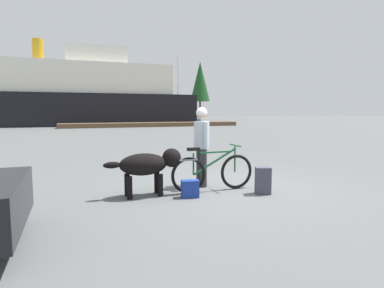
{
  "coord_description": "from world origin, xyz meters",
  "views": [
    {
      "loc": [
        -2.92,
        -5.9,
        1.58
      ],
      "look_at": [
        -0.33,
        0.99,
        0.82
      ],
      "focal_mm": 30.16,
      "sensor_mm": 36.0,
      "label": 1
    }
  ],
  "objects_px": {
    "bicycle": "(212,172)",
    "backpack": "(263,181)",
    "sailboat_moored": "(178,119)",
    "person_cyclist": "(202,139)",
    "dog": "(148,164)",
    "handbag_pannier": "(190,189)",
    "ferry_boat": "(73,96)"
  },
  "relations": [
    {
      "from": "bicycle",
      "to": "dog",
      "type": "bearing_deg",
      "value": 175.65
    },
    {
      "from": "handbag_pannier",
      "to": "sailboat_moored",
      "type": "distance_m",
      "value": 33.54
    },
    {
      "from": "bicycle",
      "to": "ferry_boat",
      "type": "relative_size",
      "value": 0.07
    },
    {
      "from": "bicycle",
      "to": "sailboat_moored",
      "type": "height_order",
      "value": "sailboat_moored"
    },
    {
      "from": "dog",
      "to": "sailboat_moored",
      "type": "bearing_deg",
      "value": 70.87
    },
    {
      "from": "backpack",
      "to": "handbag_pannier",
      "type": "height_order",
      "value": "backpack"
    },
    {
      "from": "bicycle",
      "to": "handbag_pannier",
      "type": "distance_m",
      "value": 0.68
    },
    {
      "from": "sailboat_moored",
      "to": "person_cyclist",
      "type": "bearing_deg",
      "value": -107.33
    },
    {
      "from": "sailboat_moored",
      "to": "backpack",
      "type": "bearing_deg",
      "value": -105.42
    },
    {
      "from": "bicycle",
      "to": "ferry_boat",
      "type": "bearing_deg",
      "value": 94.01
    },
    {
      "from": "dog",
      "to": "backpack",
      "type": "bearing_deg",
      "value": -17.09
    },
    {
      "from": "backpack",
      "to": "ferry_boat",
      "type": "relative_size",
      "value": 0.02
    },
    {
      "from": "handbag_pannier",
      "to": "backpack",
      "type": "bearing_deg",
      "value": -10.21
    },
    {
      "from": "bicycle",
      "to": "backpack",
      "type": "distance_m",
      "value": 0.98
    },
    {
      "from": "person_cyclist",
      "to": "ferry_boat",
      "type": "distance_m",
      "value": 31.43
    },
    {
      "from": "dog",
      "to": "sailboat_moored",
      "type": "xyz_separation_m",
      "value": [
        10.94,
        31.54,
        -0.07
      ]
    },
    {
      "from": "handbag_pannier",
      "to": "dog",
      "type": "bearing_deg",
      "value": 150.41
    },
    {
      "from": "dog",
      "to": "handbag_pannier",
      "type": "xyz_separation_m",
      "value": [
        0.68,
        -0.39,
        -0.43
      ]
    },
    {
      "from": "ferry_boat",
      "to": "sailboat_moored",
      "type": "height_order",
      "value": "ferry_boat"
    },
    {
      "from": "bicycle",
      "to": "dog",
      "type": "distance_m",
      "value": 1.28
    },
    {
      "from": "backpack",
      "to": "person_cyclist",
      "type": "bearing_deg",
      "value": 129.6
    },
    {
      "from": "handbag_pannier",
      "to": "sailboat_moored",
      "type": "bearing_deg",
      "value": 72.18
    },
    {
      "from": "dog",
      "to": "handbag_pannier",
      "type": "height_order",
      "value": "dog"
    },
    {
      "from": "backpack",
      "to": "ferry_boat",
      "type": "xyz_separation_m",
      "value": [
        -3.04,
        32.3,
        2.9
      ]
    },
    {
      "from": "handbag_pannier",
      "to": "ferry_boat",
      "type": "bearing_deg",
      "value": 92.95
    },
    {
      "from": "bicycle",
      "to": "backpack",
      "type": "relative_size",
      "value": 3.39
    },
    {
      "from": "bicycle",
      "to": "backpack",
      "type": "height_order",
      "value": "bicycle"
    },
    {
      "from": "dog",
      "to": "bicycle",
      "type": "bearing_deg",
      "value": -4.35
    },
    {
      "from": "bicycle",
      "to": "dog",
      "type": "relative_size",
      "value": 1.2
    },
    {
      "from": "sailboat_moored",
      "to": "handbag_pannier",
      "type": "bearing_deg",
      "value": -107.82
    },
    {
      "from": "backpack",
      "to": "handbag_pannier",
      "type": "distance_m",
      "value": 1.41
    },
    {
      "from": "sailboat_moored",
      "to": "dog",
      "type": "bearing_deg",
      "value": -109.13
    }
  ]
}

